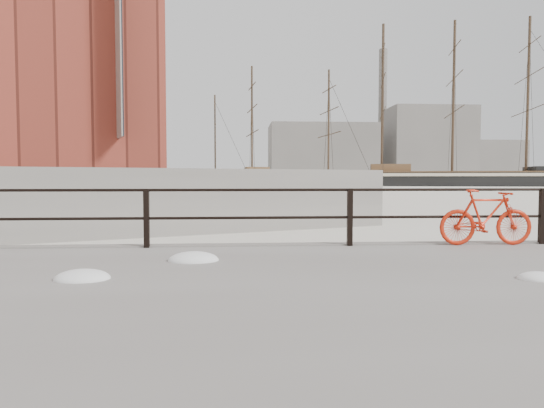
# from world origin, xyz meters

# --- Properties ---
(ground) EXTENTS (400.00, 400.00, 0.00)m
(ground) POSITION_xyz_m (0.00, 0.00, 0.00)
(ground) COLOR white
(ground) RESTS_ON ground
(far_quay) EXTENTS (78.44, 148.07, 1.80)m
(far_quay) POSITION_xyz_m (-40.00, 72.00, 0.90)
(far_quay) COLOR gray
(far_quay) RESTS_ON ground
(guardrail) EXTENTS (28.00, 0.10, 1.00)m
(guardrail) POSITION_xyz_m (0.00, -0.15, 0.85)
(guardrail) COLOR black
(guardrail) RESTS_ON promenade
(bicycle) EXTENTS (1.65, 0.31, 0.99)m
(bicycle) POSITION_xyz_m (-1.09, -0.25, 0.84)
(bicycle) COLOR red
(bicycle) RESTS_ON promenade
(barque_black) EXTENTS (65.19, 34.32, 35.02)m
(barque_black) POSITION_xyz_m (38.26, 88.39, 0.00)
(barque_black) COLOR black
(barque_black) RESTS_ON ground
(schooner_mid) EXTENTS (31.20, 16.34, 21.37)m
(schooner_mid) POSITION_xyz_m (3.51, 74.96, 0.00)
(schooner_mid) COLOR beige
(schooner_mid) RESTS_ON ground
(schooner_left) EXTENTS (23.20, 11.78, 17.31)m
(schooner_left) POSITION_xyz_m (-14.80, 78.97, 0.00)
(schooner_left) COLOR silver
(schooner_left) RESTS_ON ground
(apartment_cream) EXTENTS (24.16, 21.40, 21.20)m
(apartment_cream) POSITION_xyz_m (-38.11, 61.98, 12.40)
(apartment_cream) COLOR beige
(apartment_cream) RESTS_ON far_quay
(apartment_grey) EXTENTS (26.02, 22.15, 23.20)m
(apartment_grey) POSITION_xyz_m (-46.35, 82.38, 13.40)
(apartment_grey) COLOR #A1A19B
(apartment_grey) RESTS_ON far_quay
(apartment_brick) EXTENTS (27.87, 22.90, 21.20)m
(apartment_brick) POSITION_xyz_m (-54.97, 103.70, 12.40)
(apartment_brick) COLOR brown
(apartment_brick) RESTS_ON far_quay
(industrial_west) EXTENTS (32.00, 18.00, 18.00)m
(industrial_west) POSITION_xyz_m (20.00, 140.00, 9.00)
(industrial_west) COLOR gray
(industrial_west) RESTS_ON ground
(industrial_mid) EXTENTS (26.00, 20.00, 24.00)m
(industrial_mid) POSITION_xyz_m (55.00, 145.00, 12.00)
(industrial_mid) COLOR gray
(industrial_mid) RESTS_ON ground
(industrial_east) EXTENTS (20.00, 16.00, 14.00)m
(industrial_east) POSITION_xyz_m (78.00, 150.00, 7.00)
(industrial_east) COLOR gray
(industrial_east) RESTS_ON ground
(smokestack) EXTENTS (2.80, 2.80, 44.00)m
(smokestack) POSITION_xyz_m (42.00, 150.00, 22.00)
(smokestack) COLOR gray
(smokestack) RESTS_ON ground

